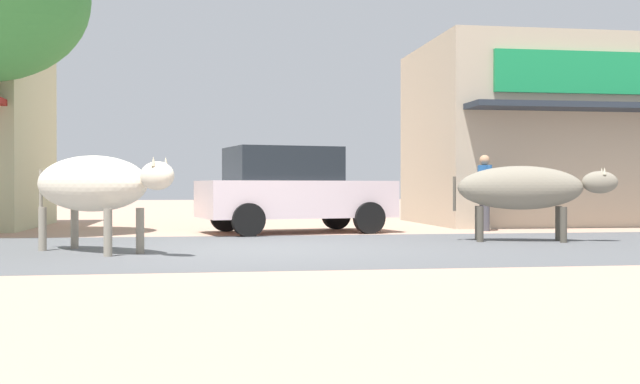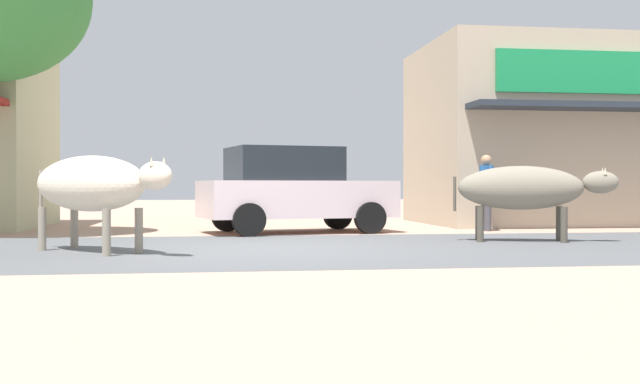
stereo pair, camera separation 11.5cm
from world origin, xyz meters
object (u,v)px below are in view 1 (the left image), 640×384
Objects in this scene: cow_near_brown at (93,184)px; pedestrian_by_shop at (485,187)px; parked_hatchback_car at (292,189)px; cow_far_dark at (524,188)px.

pedestrian_by_shop is at bearing 29.74° from cow_near_brown.
parked_hatchback_car is 3.90m from pedestrian_by_shop.
cow_near_brown is at bearing -170.57° from cow_far_dark.
pedestrian_by_shop is (0.44, 2.94, 0.03)m from cow_far_dark.
cow_near_brown is at bearing -150.26° from pedestrian_by_shop.
parked_hatchback_car is 1.67× the size of cow_near_brown.
cow_far_dark is 1.68× the size of pedestrian_by_shop.
pedestrian_by_shop reaches higher than cow_near_brown.
cow_near_brown is 1.53× the size of pedestrian_by_shop.
parked_hatchback_car reaches higher than cow_far_dark.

